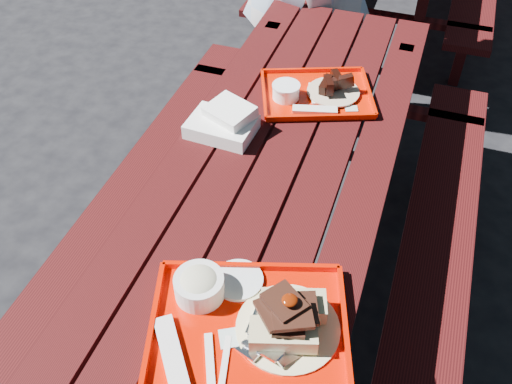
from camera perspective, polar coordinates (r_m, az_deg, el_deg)
ground at (r=2.42m, az=1.17°, el=-11.56°), size 60.00×60.00×0.00m
picnic_table_near at (r=1.98m, az=1.40°, el=-2.48°), size 1.41×2.40×0.75m
near_tray at (r=1.46m, az=-0.74°, el=-12.11°), size 0.58×0.51×0.16m
far_tray at (r=2.19m, az=5.91°, el=9.82°), size 0.49×0.44×0.07m
white_cloth at (r=2.01m, az=-3.21°, el=6.95°), size 0.24×0.21×0.09m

